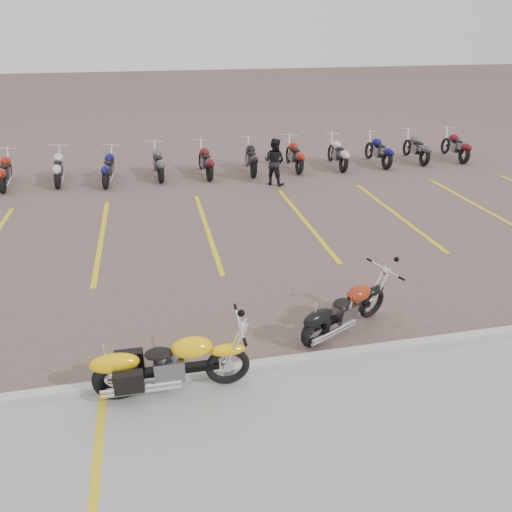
# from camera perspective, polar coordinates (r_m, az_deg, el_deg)

# --- Properties ---
(ground) EXTENTS (100.00, 100.00, 0.00)m
(ground) POSITION_cam_1_polar(r_m,az_deg,el_deg) (9.73, -2.70, -5.65)
(ground) COLOR brown
(ground) RESTS_ON ground
(concrete_apron) EXTENTS (60.00, 5.00, 0.01)m
(concrete_apron) POSITION_cam_1_polar(r_m,az_deg,el_deg) (6.38, 4.94, -26.44)
(concrete_apron) COLOR #9E9B93
(concrete_apron) RESTS_ON ground
(curb) EXTENTS (60.00, 0.18, 0.12)m
(curb) POSITION_cam_1_polar(r_m,az_deg,el_deg) (8.07, -0.25, -12.48)
(curb) COLOR #ADAAA3
(curb) RESTS_ON ground
(parking_stripes) EXTENTS (38.00, 5.50, 0.01)m
(parking_stripes) POSITION_cam_1_polar(r_m,az_deg,el_deg) (13.28, -5.62, 3.12)
(parking_stripes) COLOR gold
(parking_stripes) RESTS_ON ground
(yellow_cruiser) EXTENTS (2.29, 0.34, 0.94)m
(yellow_cruiser) POSITION_cam_1_polar(r_m,az_deg,el_deg) (7.52, -9.97, -12.25)
(yellow_cruiser) COLOR black
(yellow_cruiser) RESTS_ON ground
(flame_cruiser) EXTENTS (1.90, 1.02, 0.85)m
(flame_cruiser) POSITION_cam_1_polar(r_m,az_deg,el_deg) (8.85, 9.80, -6.27)
(flame_cruiser) COLOR black
(flame_cruiser) RESTS_ON ground
(person_b) EXTENTS (0.95, 0.93, 1.54)m
(person_b) POSITION_cam_1_polar(r_m,az_deg,el_deg) (16.76, 2.11, 10.72)
(person_b) COLOR black
(person_b) RESTS_ON ground
(bg_bike_row) EXTENTS (18.81, 2.01, 1.10)m
(bg_bike_row) POSITION_cam_1_polar(r_m,az_deg,el_deg) (18.03, -3.26, 11.04)
(bg_bike_row) COLOR black
(bg_bike_row) RESTS_ON ground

